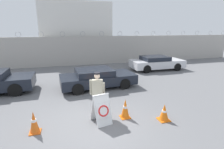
% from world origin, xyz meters
% --- Properties ---
extents(ground_plane, '(90.00, 90.00, 0.00)m').
position_xyz_m(ground_plane, '(0.00, 0.00, 0.00)').
color(ground_plane, slate).
extents(perimeter_wall, '(36.00, 0.30, 3.20)m').
position_xyz_m(perimeter_wall, '(0.00, 11.15, 1.38)').
color(perimeter_wall, '#ADA8A0').
rests_on(perimeter_wall, ground_plane).
extents(building_block, '(7.14, 6.73, 6.06)m').
position_xyz_m(building_block, '(0.52, 15.37, 3.03)').
color(building_block, silver).
rests_on(building_block, ground_plane).
extents(barricade_sign, '(0.76, 0.86, 1.14)m').
position_xyz_m(barricade_sign, '(0.29, -0.08, 0.57)').
color(barricade_sign, white).
rests_on(barricade_sign, ground_plane).
extents(security_guard, '(0.63, 0.51, 1.79)m').
position_xyz_m(security_guard, '(0.28, 0.67, 1.01)').
color(security_guard, black).
rests_on(security_guard, ground_plane).
extents(traffic_cone_near, '(0.38, 0.38, 0.79)m').
position_xyz_m(traffic_cone_near, '(-2.08, -0.10, 0.39)').
color(traffic_cone_near, orange).
rests_on(traffic_cone_near, ground_plane).
extents(traffic_cone_mid, '(0.39, 0.39, 0.79)m').
position_xyz_m(traffic_cone_mid, '(1.28, 0.07, 0.39)').
color(traffic_cone_mid, orange).
rests_on(traffic_cone_mid, ground_plane).
extents(traffic_cone_far, '(0.43, 0.43, 0.67)m').
position_xyz_m(traffic_cone_far, '(2.67, -0.54, 0.33)').
color(traffic_cone_far, orange).
rests_on(traffic_cone_far, ground_plane).
extents(parked_car_rear_sedan, '(4.58, 2.26, 1.13)m').
position_xyz_m(parked_car_rear_sedan, '(0.93, 4.09, 0.59)').
color(parked_car_rear_sedan, black).
rests_on(parked_car_rear_sedan, ground_plane).
extents(parked_car_far_side, '(4.54, 2.05, 1.17)m').
position_xyz_m(parked_car_far_side, '(6.77, 7.35, 0.61)').
color(parked_car_far_side, black).
rests_on(parked_car_far_side, ground_plane).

